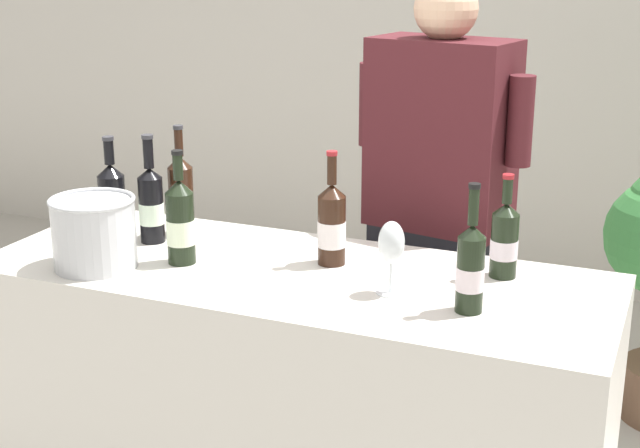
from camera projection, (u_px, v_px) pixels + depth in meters
wall_back at (498, 25)px, 4.77m from camera, size 8.00×0.10×2.80m
counter at (295, 414)px, 2.75m from camera, size 1.82×0.69×0.92m
wine_bottle_0 at (112, 202)px, 2.86m from camera, size 0.09×0.09×0.33m
wine_bottle_1 at (151, 204)px, 2.84m from camera, size 0.08×0.08×0.34m
wine_bottle_2 at (470, 267)px, 2.30m from camera, size 0.07×0.07×0.34m
wine_bottle_3 at (180, 222)px, 2.65m from camera, size 0.08×0.08×0.34m
wine_bottle_4 at (181, 193)px, 2.90m from camera, size 0.08×0.08×0.35m
wine_bottle_5 at (504, 240)px, 2.54m from camera, size 0.08×0.08×0.30m
wine_bottle_6 at (332, 225)px, 2.64m from camera, size 0.08×0.08×0.34m
wine_glass at (391, 246)px, 2.41m from camera, size 0.08×0.08×0.20m
ice_bucket at (94, 232)px, 2.62m from camera, size 0.25×0.25×0.21m
person_server at (437, 245)px, 3.10m from camera, size 0.61×0.32×1.72m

